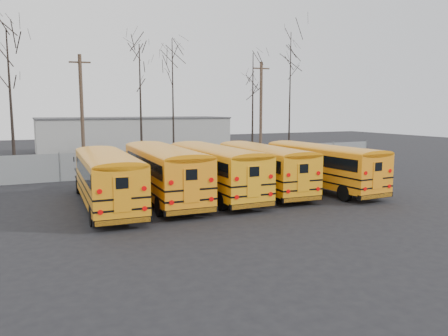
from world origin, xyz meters
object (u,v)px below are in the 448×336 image
bus_c (215,166)px  bus_e (321,163)px  utility_pole_right (261,110)px  bus_b (163,168)px  bus_d (263,164)px  utility_pole_left (82,112)px  bus_a (107,175)px

bus_c → bus_e: bearing=-7.1°
utility_pole_right → bus_e: bearing=-101.6°
bus_b → bus_d: (6.36, 0.01, -0.10)m
utility_pole_left → bus_a: bearing=-82.3°
bus_c → bus_e: 6.97m
bus_b → utility_pole_right: size_ratio=1.14×
bus_a → bus_e: bus_a is taller
bus_a → bus_d: bearing=6.1°
utility_pole_left → utility_pole_right: bearing=16.8°
bus_b → utility_pole_left: bearing=102.5°
bus_d → bus_e: bearing=-13.2°
bus_e → utility_pole_left: 19.64m
bus_e → utility_pole_right: (5.21, 16.85, 3.31)m
bus_d → utility_pole_left: utility_pole_left is taller
bus_a → bus_d: size_ratio=1.01×
bus_d → utility_pole_left: (-8.90, 13.78, 3.11)m
bus_b → bus_d: bearing=2.1°
bus_b → utility_pole_left: size_ratio=1.19×
bus_d → bus_e: bus_d is taller
bus_e → utility_pole_left: size_ratio=1.13×
utility_pole_left → utility_pole_right: 17.82m
bus_a → bus_c: bus_c is taller
bus_a → bus_b: 3.26m
bus_b → utility_pole_left: (-2.54, 13.79, 3.02)m
bus_c → bus_d: bus_c is taller
bus_d → utility_pole_left: size_ratio=1.13×
bus_e → utility_pole_left: utility_pole_left is taller
bus_e → utility_pole_right: 17.94m
bus_b → bus_c: 3.05m
utility_pole_left → utility_pole_right: (17.71, 2.03, 0.20)m
utility_pole_right → bus_b: bearing=-128.2°
bus_e → bus_d: bearing=161.0°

